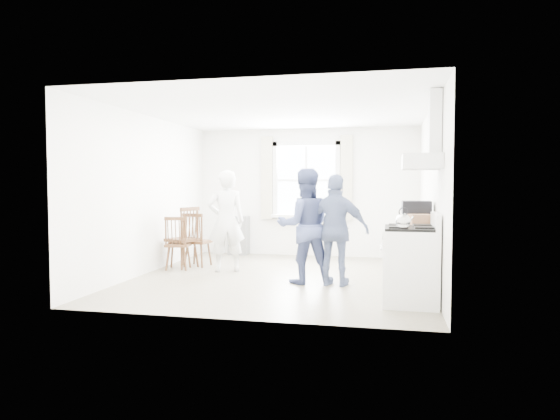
# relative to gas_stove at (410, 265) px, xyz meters

# --- Properties ---
(room_shell) EXTENTS (4.62, 5.12, 2.64)m
(room_shell) POSITION_rel_gas_stove_xyz_m (-1.91, 1.35, 0.82)
(room_shell) COLOR gray
(room_shell) RESTS_ON ground
(window_assembly) EXTENTS (1.88, 0.24, 1.70)m
(window_assembly) POSITION_rel_gas_stove_xyz_m (-1.91, 3.80, 0.98)
(window_assembly) COLOR white
(window_assembly) RESTS_ON room_shell
(range_hood) EXTENTS (0.45, 0.76, 0.94)m
(range_hood) POSITION_rel_gas_stove_xyz_m (0.16, -0.00, 1.42)
(range_hood) COLOR silver
(range_hood) RESTS_ON room_shell
(shelf_unit) EXTENTS (0.40, 0.30, 0.80)m
(shelf_unit) POSITION_rel_gas_stove_xyz_m (-3.31, 3.68, -0.08)
(shelf_unit) COLOR gray
(shelf_unit) RESTS_ON ground
(gas_stove) EXTENTS (0.68, 0.76, 1.12)m
(gas_stove) POSITION_rel_gas_stove_xyz_m (0.00, 0.00, 0.00)
(gas_stove) COLOR white
(gas_stove) RESTS_ON ground
(kettle) EXTENTS (0.17, 0.17, 0.25)m
(kettle) POSITION_rel_gas_stove_xyz_m (-0.10, -0.22, 0.55)
(kettle) COLOR silver
(kettle) RESTS_ON gas_stove
(low_cabinet) EXTENTS (0.50, 0.55, 0.90)m
(low_cabinet) POSITION_rel_gas_stove_xyz_m (0.07, 0.70, -0.03)
(low_cabinet) COLOR silver
(low_cabinet) RESTS_ON ground
(stereo_stack) EXTENTS (0.39, 0.35, 0.34)m
(stereo_stack) POSITION_rel_gas_stove_xyz_m (0.10, 0.77, 0.59)
(stereo_stack) COLOR black
(stereo_stack) RESTS_ON low_cabinet
(cardboard_box) EXTENTS (0.32, 0.27, 0.18)m
(cardboard_box) POSITION_rel_gas_stove_xyz_m (0.14, 0.49, 0.50)
(cardboard_box) COLOR #A67450
(cardboard_box) RESTS_ON low_cabinet
(windsor_chair_a) EXTENTS (0.45, 0.44, 0.93)m
(windsor_chair_a) POSITION_rel_gas_stove_xyz_m (-3.79, 1.64, 0.08)
(windsor_chair_a) COLOR #452916
(windsor_chair_a) RESTS_ON ground
(windsor_chair_b) EXTENTS (0.46, 0.45, 0.97)m
(windsor_chair_b) POSITION_rel_gas_stove_xyz_m (-3.62, 2.01, 0.11)
(windsor_chair_b) COLOR #452916
(windsor_chair_b) RESTS_ON ground
(windsor_chair_c) EXTENTS (0.59, 0.59, 1.08)m
(windsor_chair_c) POSITION_rel_gas_stove_xyz_m (-3.70, 1.86, 0.18)
(windsor_chair_c) COLOR #452916
(windsor_chair_c) RESTS_ON ground
(person_left) EXTENTS (0.82, 0.82, 1.70)m
(person_left) POSITION_rel_gas_stove_xyz_m (-2.92, 1.69, 0.37)
(person_left) COLOR white
(person_left) RESTS_ON ground
(person_mid) EXTENTS (1.05, 1.05, 1.70)m
(person_mid) POSITION_rel_gas_stove_xyz_m (-1.48, 1.01, 0.37)
(person_mid) COLOR #3F4A76
(person_mid) RESTS_ON ground
(person_right) EXTENTS (1.09, 1.09, 1.62)m
(person_right) POSITION_rel_gas_stove_xyz_m (-1.00, 0.91, 0.32)
(person_right) COLOR navy
(person_right) RESTS_ON ground
(potted_plant) EXTENTS (0.20, 0.20, 0.32)m
(potted_plant) POSITION_rel_gas_stove_xyz_m (-1.87, 3.71, 0.52)
(potted_plant) COLOR #35783C
(potted_plant) RESTS_ON window_assembly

